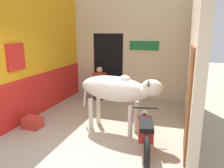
{
  "coord_description": "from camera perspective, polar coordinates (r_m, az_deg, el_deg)",
  "views": [
    {
      "loc": [
        1.82,
        -3.39,
        2.35
      ],
      "look_at": [
        0.14,
        1.91,
        1.01
      ],
      "focal_mm": 35.0,
      "sensor_mm": 36.0,
      "label": 1
    }
  ],
  "objects": [
    {
      "name": "ground_plane",
      "position": [
        4.5,
        -9.57,
        -18.07
      ],
      "size": [
        30.0,
        30.0,
        0.0
      ],
      "primitive_type": "plane",
      "color": "tan"
    },
    {
      "name": "wall_left_shopfront",
      "position": [
        6.78,
        -18.23,
        10.05
      ],
      "size": [
        0.25,
        4.25,
        4.17
      ],
      "color": "orange",
      "rests_on": "ground_plane"
    },
    {
      "name": "wall_back_with_doorway",
      "position": [
        8.2,
        2.72,
        9.17
      ],
      "size": [
        4.06,
        0.93,
        4.17
      ],
      "color": "beige",
      "rests_on": "ground_plane"
    },
    {
      "name": "wall_right_with_door",
      "position": [
        5.49,
        21.0,
        9.55
      ],
      "size": [
        0.22,
        4.25,
        4.17
      ],
      "color": "beige",
      "rests_on": "ground_plane"
    },
    {
      "name": "cow",
      "position": [
        5.09,
        1.19,
        -1.48
      ],
      "size": [
        2.1,
        0.95,
        1.41
      ],
      "color": "beige",
      "rests_on": "ground_plane"
    },
    {
      "name": "motorcycle_near",
      "position": [
        4.49,
        8.65,
        -12.07
      ],
      "size": [
        0.63,
        1.91,
        0.73
      ],
      "color": "black",
      "rests_on": "ground_plane"
    },
    {
      "name": "shopkeeper_seated",
      "position": [
        7.72,
        -3.36,
        0.36
      ],
      "size": [
        0.44,
        0.33,
        1.15
      ],
      "color": "#282833",
      "rests_on": "ground_plane"
    },
    {
      "name": "plastic_stool",
      "position": [
        7.68,
        -1.44,
        -2.65
      ],
      "size": [
        0.3,
        0.3,
        0.38
      ],
      "color": "beige",
      "rests_on": "ground_plane"
    },
    {
      "name": "crate",
      "position": [
        5.87,
        -20.01,
        -9.44
      ],
      "size": [
        0.44,
        0.32,
        0.28
      ],
      "color": "red",
      "rests_on": "ground_plane"
    }
  ]
}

